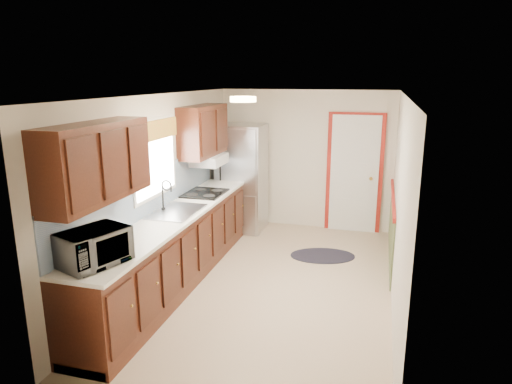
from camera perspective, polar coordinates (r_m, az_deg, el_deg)
The scene contains 8 objects.
room_shell at distance 5.62m, azimuth 1.99°, elevation -0.33°, with size 3.20×5.20×2.52m.
kitchen_run at distance 5.87m, azimuth -10.56°, elevation -3.90°, with size 0.63×4.00×2.20m.
back_wall_trim at distance 7.70m, azimuth 13.08°, elevation 0.93°, with size 1.12×2.30×2.08m.
ceiling_fixture at distance 5.33m, azimuth -1.62°, elevation 11.52°, with size 0.30×0.30×0.06m, color #FFD88C.
microwave at distance 4.42m, azimuth -19.65°, elevation -6.09°, with size 0.60×0.33×0.40m, color white.
refrigerator at distance 7.87m, azimuth -1.76°, elevation 1.79°, with size 0.77×0.77×1.83m.
rug at distance 6.97m, azimuth 8.33°, elevation -7.88°, with size 0.96×0.62×0.01m, color black.
cooktop at distance 6.72m, azimuth -6.42°, elevation -0.15°, with size 0.55×0.66×0.02m, color black.
Camera 1 is at (1.26, -5.29, 2.62)m, focal length 32.00 mm.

